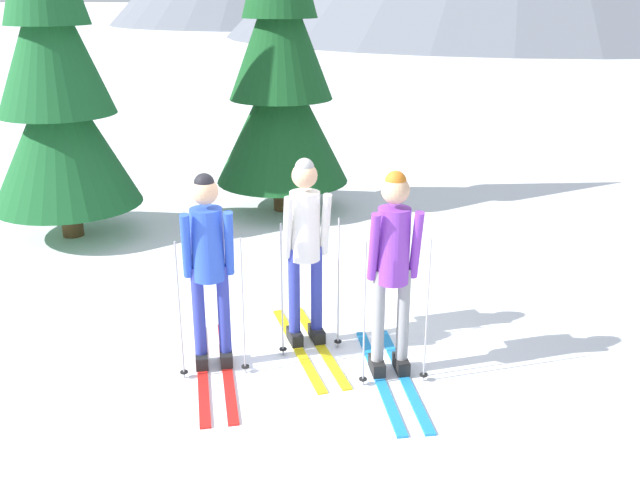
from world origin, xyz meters
TOP-DOWN VIEW (x-y plane):
  - ground_plane at (0.00, 0.00)m, footprint 400.00×400.00m
  - skier_in_blue at (-0.40, -0.42)m, footprint 1.27×1.65m
  - skier_in_white at (0.16, 0.34)m, footprint 1.34×1.50m
  - skier_in_purple at (1.09, 0.12)m, footprint 1.18×1.67m
  - pine_tree_near at (-4.17, 1.91)m, footprint 1.98×1.98m
  - pine_tree_mid at (-2.05, 4.23)m, footprint 2.01×2.01m

SIDE VIEW (x-z plane):
  - ground_plane at x=0.00m, z-range 0.00..0.00m
  - skier_in_blue at x=-0.40m, z-range 0.10..1.90m
  - skier_in_white at x=0.16m, z-range 0.13..1.96m
  - skier_in_purple at x=1.09m, z-range 0.13..1.99m
  - pine_tree_near at x=-4.17m, z-range -0.20..4.58m
  - pine_tree_mid at x=-2.05m, z-range -0.21..4.66m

